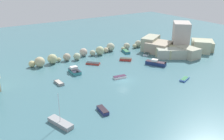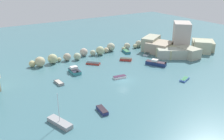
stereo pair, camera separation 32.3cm
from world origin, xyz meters
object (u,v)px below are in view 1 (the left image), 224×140
(moored_boat_5, at_px, (120,77))
(moored_boat_9, at_px, (185,79))
(moored_boat_2, at_px, (61,123))
(moored_boat_4, at_px, (103,110))
(moored_boat_7, at_px, (75,71))
(moored_boat_8, at_px, (59,83))
(moored_boat_10, at_px, (126,59))
(moored_boat_1, at_px, (147,53))
(moored_boat_6, at_px, (126,51))
(moored_boat_3, at_px, (93,63))
(moored_boat_0, at_px, (156,63))

(moored_boat_5, height_order, moored_boat_9, moored_boat_5)
(moored_boat_2, relative_size, moored_boat_5, 1.78)
(moored_boat_4, relative_size, moored_boat_5, 0.99)
(moored_boat_7, xyz_separation_m, moored_boat_8, (-5.84, -4.11, -0.31))
(moored_boat_5, distance_m, moored_boat_10, 12.90)
(moored_boat_8, distance_m, moored_boat_10, 22.77)
(moored_boat_1, xyz_separation_m, moored_boat_7, (-25.51, -1.45, 0.29))
(moored_boat_2, distance_m, moored_boat_8, 16.68)
(moored_boat_6, relative_size, moored_boat_10, 1.18)
(moored_boat_6, distance_m, moored_boat_9, 24.95)
(moored_boat_3, distance_m, moored_boat_7, 7.58)
(moored_boat_2, distance_m, moored_boat_9, 31.80)
(moored_boat_1, distance_m, moored_boat_4, 36.28)
(moored_boat_7, bearing_deg, moored_boat_2, 152.56)
(moored_boat_0, bearing_deg, moored_boat_7, 41.50)
(moored_boat_1, bearing_deg, moored_boat_3, -35.72)
(moored_boat_4, height_order, moored_boat_6, moored_boat_6)
(moored_boat_2, bearing_deg, moored_boat_0, -86.33)
(moored_boat_0, height_order, moored_boat_10, moored_boat_0)
(moored_boat_7, bearing_deg, moored_boat_10, -84.79)
(moored_boat_5, distance_m, moored_boat_7, 11.86)
(moored_boat_8, bearing_deg, moored_boat_0, -99.59)
(moored_boat_3, bearing_deg, moored_boat_8, 76.45)
(moored_boat_0, relative_size, moored_boat_3, 1.51)
(moored_boat_9, bearing_deg, moored_boat_10, 80.24)
(moored_boat_8, relative_size, moored_boat_10, 0.95)
(moored_boat_0, relative_size, moored_boat_8, 1.78)
(moored_boat_8, bearing_deg, moored_boat_9, -122.16)
(moored_boat_5, height_order, moored_boat_8, moored_boat_5)
(moored_boat_2, distance_m, moored_boat_5, 22.25)
(moored_boat_3, xyz_separation_m, moored_boat_9, (13.00, -21.33, -0.03))
(moored_boat_2, xyz_separation_m, moored_boat_10, (28.24, 20.20, -0.05))
(moored_boat_0, distance_m, moored_boat_1, 9.64)
(moored_boat_2, xyz_separation_m, moored_boat_4, (8.06, -0.35, -0.06))
(moored_boat_5, bearing_deg, moored_boat_9, 151.49)
(moored_boat_3, height_order, moored_boat_7, moored_boat_7)
(moored_boat_6, bearing_deg, moored_boat_8, -53.39)
(moored_boat_0, bearing_deg, moored_boat_10, 1.61)
(moored_boat_10, bearing_deg, moored_boat_7, -134.08)
(moored_boat_3, bearing_deg, moored_boat_4, 112.72)
(moored_boat_0, height_order, moored_boat_9, moored_boat_0)
(moored_boat_1, relative_size, moored_boat_5, 1.27)
(moored_boat_1, bearing_deg, moored_boat_4, 5.18)
(moored_boat_5, relative_size, moored_boat_6, 0.83)
(moored_boat_5, distance_m, moored_boat_9, 15.45)
(moored_boat_1, distance_m, moored_boat_2, 42.87)
(moored_boat_8, distance_m, moored_boat_9, 29.52)
(moored_boat_1, height_order, moored_boat_6, moored_boat_6)
(moored_boat_1, relative_size, moored_boat_8, 1.31)
(moored_boat_6, bearing_deg, moored_boat_4, -27.93)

